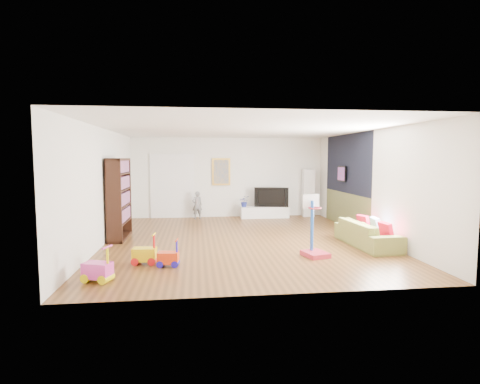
{
  "coord_description": "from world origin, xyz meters",
  "views": [
    {
      "loc": [
        -1.12,
        -9.0,
        2.0
      ],
      "look_at": [
        0.0,
        0.4,
        1.15
      ],
      "focal_mm": 28.0,
      "sensor_mm": 36.0,
      "label": 1
    }
  ],
  "objects": [
    {
      "name": "ride_on_yellow",
      "position": [
        -2.1,
        -1.88,
        0.29
      ],
      "size": [
        0.46,
        0.31,
        0.58
      ],
      "primitive_type": "cube",
      "rotation": [
        0.0,
        0.0,
        -0.11
      ],
      "color": "yellow",
      "rests_on": "ground"
    },
    {
      "name": "doorway",
      "position": [
        -1.9,
        3.71,
        1.05
      ],
      "size": [
        1.45,
        0.06,
        2.1
      ],
      "primitive_type": "cube",
      "color": "white",
      "rests_on": "ground"
    },
    {
      "name": "pillow_right",
      "position": [
        2.95,
        -0.38,
        0.45
      ],
      "size": [
        0.18,
        0.36,
        0.35
      ],
      "primitive_type": "cube",
      "rotation": [
        0.0,
        0.0,
        0.28
      ],
      "color": "#B60E2D",
      "rests_on": "sofa"
    },
    {
      "name": "wall_left",
      "position": [
        -3.25,
        0.0,
        1.35
      ],
      "size": [
        0.0,
        7.5,
        2.7
      ],
      "primitive_type": "cube",
      "color": "silver",
      "rests_on": "ground"
    },
    {
      "name": "ride_on_orange",
      "position": [
        -1.64,
        -2.1,
        0.25
      ],
      "size": [
        0.41,
        0.28,
        0.51
      ],
      "primitive_type": "cube",
      "rotation": [
        0.0,
        0.0,
        -0.13
      ],
      "color": "red",
      "rests_on": "ground"
    },
    {
      "name": "floor",
      "position": [
        0.0,
        0.0,
        0.0
      ],
      "size": [
        6.5,
        7.5,
        0.0
      ],
      "primitive_type": "cube",
      "color": "brown",
      "rests_on": "ground"
    },
    {
      "name": "vase_plant",
      "position": [
        0.5,
        3.34,
        0.57
      ],
      "size": [
        0.35,
        0.31,
        0.38
      ],
      "primitive_type": "imported",
      "rotation": [
        0.0,
        0.0,
        -0.04
      ],
      "color": "navy",
      "rests_on": "media_console"
    },
    {
      "name": "pillow_left",
      "position": [
        2.94,
        -1.51,
        0.45
      ],
      "size": [
        0.14,
        0.38,
        0.37
      ],
      "primitive_type": "cube",
      "rotation": [
        0.0,
        0.0,
        0.11
      ],
      "color": "red",
      "rests_on": "sofa"
    },
    {
      "name": "navy_accent",
      "position": [
        3.23,
        1.4,
        1.85
      ],
      "size": [
        0.01,
        3.2,
        1.7
      ],
      "primitive_type": "cube",
      "color": "black",
      "rests_on": "wall_right"
    },
    {
      "name": "child",
      "position": [
        -1.08,
        3.38,
        0.46
      ],
      "size": [
        0.38,
        0.3,
        0.92
      ],
      "primitive_type": "imported",
      "rotation": [
        0.0,
        0.0,
        3.4
      ],
      "color": "slate",
      "rests_on": "ground"
    },
    {
      "name": "basketball_hoop",
      "position": [
        1.3,
        -1.73,
        0.63
      ],
      "size": [
        0.56,
        0.62,
        1.27
      ],
      "primitive_type": "cube",
      "rotation": [
        0.0,
        0.0,
        0.26
      ],
      "color": "#BA2A3D",
      "rests_on": "ground"
    },
    {
      "name": "bookshelf",
      "position": [
        -3.02,
        0.56,
        1.0
      ],
      "size": [
        0.36,
        1.37,
        2.01
      ],
      "primitive_type": "cube",
      "rotation": [
        0.0,
        0.0,
        -0.0
      ],
      "color": "black",
      "rests_on": "ground"
    },
    {
      "name": "painting_back",
      "position": [
        -0.25,
        3.71,
        1.55
      ],
      "size": [
        0.62,
        0.06,
        0.92
      ],
      "primitive_type": "cube",
      "color": "gold",
      "rests_on": "wall_back"
    },
    {
      "name": "media_console",
      "position": [
        1.19,
        3.32,
        0.19
      ],
      "size": [
        1.62,
        0.42,
        0.38
      ],
      "primitive_type": "cube",
      "rotation": [
        0.0,
        0.0,
        0.01
      ],
      "color": "white",
      "rests_on": "ground"
    },
    {
      "name": "olive_wainscot",
      "position": [
        3.23,
        1.4,
        0.5
      ],
      "size": [
        0.01,
        3.2,
        1.0
      ],
      "primitive_type": "cube",
      "color": "brown",
      "rests_on": "wall_right"
    },
    {
      "name": "ceiling",
      "position": [
        0.0,
        0.0,
        2.7
      ],
      "size": [
        6.5,
        7.5,
        0.0
      ],
      "primitive_type": "cube",
      "color": "white",
      "rests_on": "ground"
    },
    {
      "name": "tv",
      "position": [
        1.42,
        3.34,
        0.71
      ],
      "size": [
        1.15,
        0.4,
        0.66
      ],
      "primitive_type": "imported",
      "rotation": [
        0.0,
        0.0,
        -0.22
      ],
      "color": "black",
      "rests_on": "media_console"
    },
    {
      "name": "ride_on_pink",
      "position": [
        -2.72,
        -2.84,
        0.3
      ],
      "size": [
        0.51,
        0.41,
        0.59
      ],
      "primitive_type": "cube",
      "rotation": [
        0.0,
        0.0,
        -0.35
      ],
      "color": "#DC39A1",
      "rests_on": "ground"
    },
    {
      "name": "artwork_right",
      "position": [
        3.17,
        1.6,
        1.55
      ],
      "size": [
        0.04,
        0.56,
        0.46
      ],
      "primitive_type": "cube",
      "color": "#7F3F8C",
      "rests_on": "wall_right"
    },
    {
      "name": "wall_back",
      "position": [
        0.0,
        3.75,
        1.35
      ],
      "size": [
        6.5,
        0.0,
        2.7
      ],
      "primitive_type": "cube",
      "color": "silver",
      "rests_on": "ground"
    },
    {
      "name": "sofa",
      "position": [
        2.78,
        -0.96,
        0.28
      ],
      "size": [
        0.84,
        1.97,
        0.57
      ],
      "primitive_type": "imported",
      "rotation": [
        0.0,
        0.0,
        1.62
      ],
      "color": "olive",
      "rests_on": "ground"
    },
    {
      "name": "wall_right",
      "position": [
        3.25,
        0.0,
        1.35
      ],
      "size": [
        0.0,
        7.5,
        2.7
      ],
      "primitive_type": "cube",
      "color": "white",
      "rests_on": "ground"
    },
    {
      "name": "pillow_center",
      "position": [
        2.99,
        -0.97,
        0.45
      ],
      "size": [
        0.16,
        0.43,
        0.42
      ],
      "primitive_type": "cube",
      "rotation": [
        0.0,
        0.0,
        -0.13
      ],
      "color": "silver",
      "rests_on": "sofa"
    },
    {
      "name": "tall_cabinet",
      "position": [
        2.75,
        3.5,
        0.82
      ],
      "size": [
        0.41,
        0.41,
        1.63
      ],
      "primitive_type": "cube",
      "rotation": [
        0.0,
        0.0,
        -0.07
      ],
      "color": "white",
      "rests_on": "ground"
    },
    {
      "name": "wall_front",
      "position": [
        0.0,
        -3.75,
        1.35
      ],
      "size": [
        6.5,
        0.0,
        2.7
      ],
      "primitive_type": "cube",
      "color": "white",
      "rests_on": "ground"
    }
  ]
}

